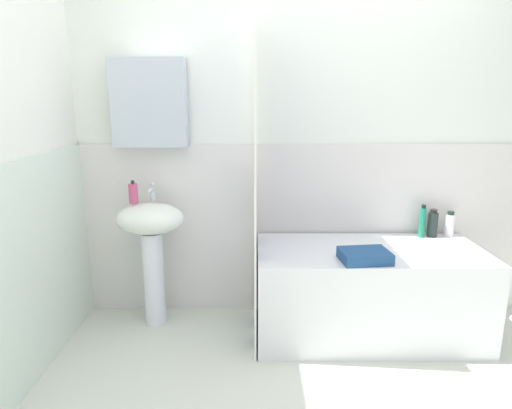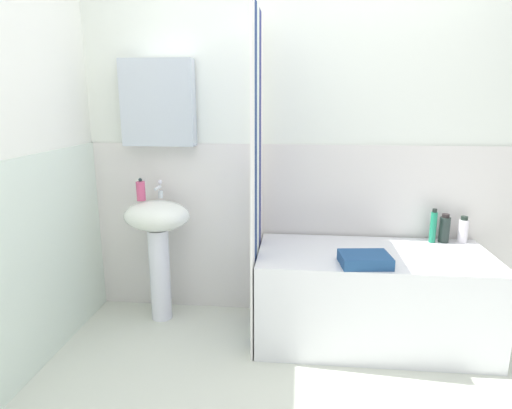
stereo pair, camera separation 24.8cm
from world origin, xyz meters
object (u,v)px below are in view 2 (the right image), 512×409
at_px(lotion_bottle, 444,229).
at_px(conditioner_bottle, 433,226).
at_px(sink, 158,234).
at_px(shampoo_bottle, 463,230).
at_px(soap_dispenser, 141,191).
at_px(towel_folded, 365,260).
at_px(bathtub, 371,297).

distance_m(lotion_bottle, conditioner_bottle, 0.08).
xyz_separation_m(sink, conditioner_bottle, (1.81, 0.11, 0.07)).
relative_size(lotion_bottle, conditioner_bottle, 0.84).
distance_m(shampoo_bottle, conditioner_bottle, 0.20).
relative_size(sink, soap_dispenser, 5.55).
distance_m(sink, lotion_bottle, 1.89).
relative_size(sink, lotion_bottle, 4.43).
xyz_separation_m(soap_dispenser, towel_folded, (1.42, -0.36, -0.29)).
bearing_deg(shampoo_bottle, sink, -176.30).
distance_m(sink, soap_dispenser, 0.31).
xyz_separation_m(shampoo_bottle, towel_folded, (-0.69, -0.48, -0.05)).
distance_m(soap_dispenser, lotion_bottle, 2.01).
bearing_deg(towel_folded, conditioner_bottle, 42.74).
relative_size(sink, shampoo_bottle, 4.81).
relative_size(lotion_bottle, towel_folded, 0.69).
bearing_deg(soap_dispenser, lotion_bottle, 3.29).
height_order(sink, bathtub, sink).
bearing_deg(sink, shampoo_bottle, 3.70).
xyz_separation_m(soap_dispenser, bathtub, (1.51, -0.15, -0.62)).
height_order(bathtub, conditioner_bottle, conditioner_bottle).
xyz_separation_m(bathtub, conditioner_bottle, (0.41, 0.25, 0.40)).
distance_m(sink, conditioner_bottle, 1.82).
height_order(bathtub, towel_folded, towel_folded).
xyz_separation_m(bathtub, lotion_bottle, (0.49, 0.26, 0.38)).
bearing_deg(bathtub, soap_dispenser, 174.36).
bearing_deg(shampoo_bottle, lotion_bottle, -177.36).
height_order(soap_dispenser, conditioner_bottle, soap_dispenser).
bearing_deg(shampoo_bottle, conditioner_bottle, -173.36).
distance_m(sink, towel_folded, 1.36).
relative_size(soap_dispenser, towel_folded, 0.55).
height_order(shampoo_bottle, lotion_bottle, lotion_bottle).
bearing_deg(conditioner_bottle, sink, -176.62).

